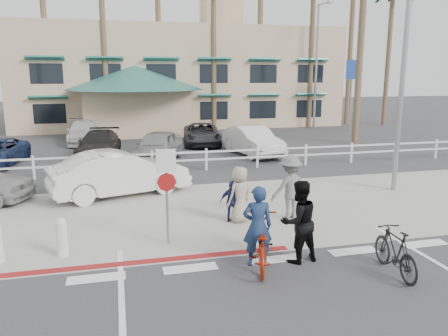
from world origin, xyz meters
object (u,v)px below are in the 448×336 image
object	(u,v)px
bike_black	(395,251)
car_white_sedan	(120,173)
bike_red	(261,242)
sign_post	(167,188)

from	to	relation	value
bike_black	car_white_sedan	distance (m)	9.68
bike_black	car_white_sedan	bearing A→B (deg)	-49.45
bike_red	car_white_sedan	world-z (taller)	car_white_sedan
bike_red	bike_black	bearing A→B (deg)	174.82
bike_black	car_white_sedan	size ratio (longest dim) A/B	0.35
sign_post	bike_red	size ratio (longest dim) A/B	1.38
sign_post	car_white_sedan	size ratio (longest dim) A/B	0.60
bike_black	bike_red	bearing A→B (deg)	-16.92
sign_post	bike_black	distance (m)	5.44
bike_black	car_white_sedan	xyz separation A→B (m)	(-5.61, 7.89, 0.28)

